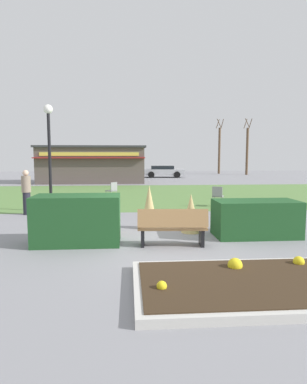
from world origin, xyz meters
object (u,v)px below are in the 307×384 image
(cafe_chair_east, at_px, (218,195))
(person_strolling, at_px, (26,192))
(lamppost_mid, at_px, (49,145))
(cafe_chair_west, at_px, (112,189))
(trash_bin, at_px, (283,216))
(food_kiosk, at_px, (92,164))
(park_bench, at_px, (172,227))
(tree_left_bg, at_px, (247,150))
(parked_car_west_slot, at_px, (109,171))
(tree_right_bg, at_px, (219,149))
(parked_car_center_slot, at_px, (163,171))

(cafe_chair_east, bearing_deg, person_strolling, -169.83)
(lamppost_mid, height_order, cafe_chair_west, lamppost_mid)
(trash_bin, xyz_separation_m, food_kiosk, (-7.48, 18.77, 1.05))
(park_bench, bearing_deg, tree_left_bg, 67.08)
(cafe_chair_east, relative_size, parked_car_west_slot, 0.21)
(person_strolling, bearing_deg, tree_right_bg, 105.76)
(park_bench, height_order, cafe_chair_east, park_bench)
(cafe_chair_east, relative_size, parked_car_center_slot, 0.21)
(cafe_chair_west, relative_size, person_strolling, 0.53)
(person_strolling, relative_size, parked_car_center_slot, 0.39)
(cafe_chair_west, bearing_deg, lamppost_mid, -124.12)
(lamppost_mid, relative_size, tree_right_bg, 0.63)
(cafe_chair_west, bearing_deg, trash_bin, -55.15)
(cafe_chair_west, relative_size, tree_right_bg, 0.13)
(food_kiosk, xyz_separation_m, cafe_chair_west, (2.18, -11.17, -1.00))
(parked_car_center_slot, relative_size, tree_right_bg, 0.64)
(park_bench, distance_m, parked_car_center_slot, 26.31)
(person_strolling, distance_m, parked_car_center_slot, 22.62)
(trash_bin, distance_m, tree_left_bg, 30.29)
(food_kiosk, height_order, cafe_chair_west, food_kiosk)
(tree_left_bg, bearing_deg, cafe_chair_east, -112.55)
(parked_car_center_slot, bearing_deg, food_kiosk, -137.09)
(trash_bin, relative_size, tree_left_bg, 0.15)
(trash_bin, bearing_deg, parked_car_west_slot, 104.56)
(lamppost_mid, height_order, tree_right_bg, tree_right_bg)
(lamppost_mid, bearing_deg, person_strolling, -136.64)
(tree_left_bg, distance_m, tree_right_bg, 3.76)
(parked_car_west_slot, relative_size, parked_car_center_slot, 1.00)
(park_bench, relative_size, cafe_chair_west, 1.94)
(food_kiosk, relative_size, tree_right_bg, 1.31)
(food_kiosk, bearing_deg, cafe_chair_west, -78.95)
(park_bench, bearing_deg, food_kiosk, 101.47)
(cafe_chair_west, height_order, person_strolling, person_strolling)
(park_bench, relative_size, tree_right_bg, 0.26)
(park_bench, xyz_separation_m, person_strolling, (-4.92, 4.83, 0.38))
(food_kiosk, bearing_deg, parked_car_west_slot, 80.62)
(food_kiosk, relative_size, cafe_chair_east, 9.88)
(park_bench, distance_m, person_strolling, 6.90)
(lamppost_mid, relative_size, trash_bin, 4.45)
(food_kiosk, height_order, person_strolling, food_kiosk)
(food_kiosk, distance_m, parked_car_center_slot, 9.04)
(cafe_chair_west, bearing_deg, parked_car_west_slot, 93.87)
(trash_bin, distance_m, cafe_chair_west, 9.27)
(cafe_chair_east, bearing_deg, tree_right_bg, 74.53)
(lamppost_mid, distance_m, cafe_chair_west, 4.59)
(person_strolling, bearing_deg, parked_car_center_slot, 114.90)
(cafe_chair_east, bearing_deg, food_kiosk, 116.42)
(tree_right_bg, bearing_deg, person_strolling, -118.33)
(lamppost_mid, height_order, person_strolling, lamppost_mid)
(park_bench, bearing_deg, parked_car_center_slot, 84.51)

